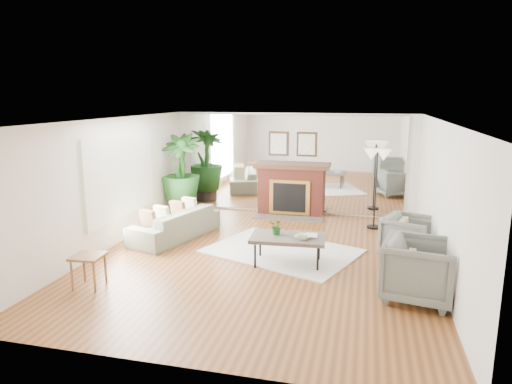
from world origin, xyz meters
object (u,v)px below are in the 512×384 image
(coffee_table, at_px, (288,238))
(armchair_back, at_px, (409,237))
(sofa, at_px, (175,224))
(fireplace, at_px, (291,189))
(side_table, at_px, (88,260))
(floor_lamp, at_px, (377,161))
(potted_ficus, at_px, (181,172))
(armchair_front, at_px, (419,270))

(coffee_table, relative_size, armchair_back, 1.55)
(coffee_table, distance_m, sofa, 2.70)
(fireplace, distance_m, sofa, 3.20)
(sofa, relative_size, side_table, 4.07)
(floor_lamp, bearing_deg, coffee_table, -119.21)
(side_table, height_order, potted_ficus, potted_ficus)
(fireplace, bearing_deg, potted_ficus, -164.92)
(armchair_back, distance_m, potted_ficus, 5.55)
(armchair_front, relative_size, side_table, 1.93)
(armchair_front, bearing_deg, sofa, 78.43)
(sofa, height_order, armchair_back, armchair_back)
(armchair_front, xyz_separation_m, potted_ficus, (-5.20, 3.65, 0.63))
(side_table, distance_m, potted_ficus, 4.44)
(fireplace, xyz_separation_m, potted_ficus, (-2.60, -0.70, 0.42))
(floor_lamp, bearing_deg, sofa, -156.61)
(potted_ficus, bearing_deg, coffee_table, -40.88)
(coffee_table, bearing_deg, floor_lamp, 60.79)
(coffee_table, bearing_deg, armchair_back, 22.77)
(armchair_back, xyz_separation_m, floor_lamp, (-0.59, 1.80, 1.13))
(potted_ficus, distance_m, floor_lamp, 4.63)
(armchair_front, bearing_deg, coffee_table, 76.07)
(coffee_table, xyz_separation_m, armchair_back, (2.08, 0.87, -0.08))
(coffee_table, bearing_deg, sofa, 159.73)
(sofa, distance_m, floor_lamp, 4.55)
(armchair_back, relative_size, floor_lamp, 0.48)
(sofa, bearing_deg, armchair_back, 105.89)
(side_table, relative_size, floor_lamp, 0.29)
(coffee_table, height_order, potted_ficus, potted_ficus)
(fireplace, height_order, armchair_front, fireplace)
(side_table, distance_m, floor_lamp, 6.23)
(sofa, xyz_separation_m, armchair_front, (4.61, -1.89, 0.15))
(fireplace, height_order, armchair_back, fireplace)
(fireplace, height_order, side_table, fireplace)
(side_table, bearing_deg, coffee_table, 30.93)
(fireplace, relative_size, potted_ficus, 1.02)
(armchair_back, relative_size, potted_ficus, 0.42)
(sofa, bearing_deg, armchair_front, 84.35)
(coffee_table, height_order, armchair_front, armchair_front)
(armchair_front, distance_m, potted_ficus, 6.39)
(coffee_table, height_order, side_table, side_table)
(fireplace, bearing_deg, armchair_front, -59.15)
(armchair_back, distance_m, floor_lamp, 2.20)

